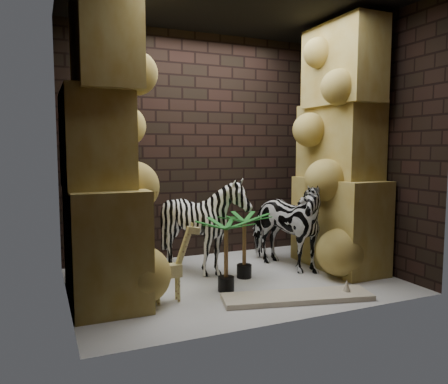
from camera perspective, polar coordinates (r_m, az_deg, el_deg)
name	(u,v)px	position (r m, az deg, el deg)	size (l,w,h in m)	color
floor	(234,280)	(4.97, 1.30, -11.49)	(3.50, 3.50, 0.00)	silver
ceiling	(234,2)	(4.99, 1.38, 23.59)	(3.50, 3.50, 0.00)	black
wall_back	(196,146)	(5.90, -3.74, 6.00)	(3.50, 3.50, 0.00)	black
wall_front	(297,145)	(3.65, 9.59, 6.12)	(3.50, 3.50, 0.00)	black
wall_left	(63,145)	(4.32, -20.39, 5.77)	(3.00, 3.00, 0.00)	black
wall_right	(362,146)	(5.70, 17.63, 5.76)	(3.00, 3.00, 0.00)	black
rock_pillar_left	(102,145)	(4.35, -15.76, 5.91)	(0.68, 1.30, 3.00)	tan
rock_pillar_right	(340,146)	(5.49, 15.01, 5.84)	(0.58, 1.25, 3.00)	tan
zebra_right	(283,217)	(5.34, 7.76, -3.33)	(0.58, 1.07, 1.27)	white
zebra_left	(203,230)	(5.08, -2.78, -5.02)	(0.93, 1.15, 1.05)	white
giraffe_toy	(167,263)	(4.22, -7.45, -9.16)	(0.40, 0.13, 0.78)	#DACD7F
palm_front	(244,245)	(4.98, 2.68, -7.00)	(0.36, 0.36, 0.75)	#1F7029
palm_back	(226,255)	(4.51, 0.27, -8.27)	(0.36, 0.36, 0.76)	#1F7029
surfboard	(297,297)	(4.43, 9.58, -13.39)	(1.47, 0.36, 0.05)	beige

